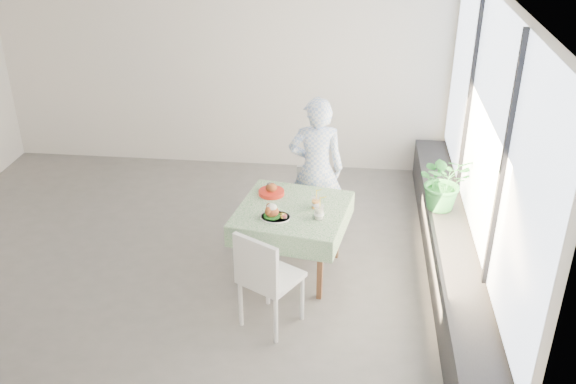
# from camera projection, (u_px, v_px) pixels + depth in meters

# --- Properties ---
(floor) EXTENTS (6.00, 6.00, 0.00)m
(floor) POSITION_uv_depth(u_px,v_px,m) (181.00, 259.00, 6.87)
(floor) COLOR #5E5B59
(floor) RESTS_ON ground
(wall_back) EXTENTS (6.00, 0.02, 2.80)m
(wall_back) POSITION_uv_depth(u_px,v_px,m) (222.00, 65.00, 8.43)
(wall_back) COLOR white
(wall_back) RESTS_ON ground
(wall_front) EXTENTS (6.00, 0.02, 2.80)m
(wall_front) POSITION_uv_depth(u_px,v_px,m) (62.00, 289.00, 4.02)
(wall_front) COLOR white
(wall_front) RESTS_ON ground
(wall_right) EXTENTS (0.02, 5.00, 2.80)m
(wall_right) POSITION_uv_depth(u_px,v_px,m) (486.00, 151.00, 5.94)
(wall_right) COLOR white
(wall_right) RESTS_ON ground
(window_pane) EXTENTS (0.01, 4.80, 2.18)m
(window_pane) POSITION_uv_depth(u_px,v_px,m) (487.00, 126.00, 5.82)
(window_pane) COLOR #D1E0F9
(window_pane) RESTS_ON ground
(window_ledge) EXTENTS (0.40, 4.80, 0.50)m
(window_ledge) POSITION_uv_depth(u_px,v_px,m) (450.00, 254.00, 6.48)
(window_ledge) COLOR black
(window_ledge) RESTS_ON ground
(cafe_table) EXTENTS (1.20, 1.20, 0.74)m
(cafe_table) POSITION_uv_depth(u_px,v_px,m) (292.00, 232.00, 6.46)
(cafe_table) COLOR brown
(cafe_table) RESTS_ON ground
(chair_far) EXTENTS (0.39, 0.39, 0.79)m
(chair_far) POSITION_uv_depth(u_px,v_px,m) (313.00, 217.00, 7.17)
(chair_far) COLOR white
(chair_far) RESTS_ON ground
(chair_near) EXTENTS (0.63, 0.63, 0.98)m
(chair_near) POSITION_uv_depth(u_px,v_px,m) (270.00, 296.00, 5.77)
(chair_near) COLOR white
(chair_near) RESTS_ON ground
(diner) EXTENTS (0.64, 0.45, 1.64)m
(diner) POSITION_uv_depth(u_px,v_px,m) (316.00, 170.00, 6.93)
(diner) COLOR #8CAAE0
(diner) RESTS_ON ground
(main_dish) EXTENTS (0.29, 0.29, 0.15)m
(main_dish) POSITION_uv_depth(u_px,v_px,m) (274.00, 213.00, 6.13)
(main_dish) COLOR white
(main_dish) RESTS_ON cafe_table
(juice_cup_orange) EXTENTS (0.09, 0.09, 0.25)m
(juice_cup_orange) POSITION_uv_depth(u_px,v_px,m) (316.00, 203.00, 6.30)
(juice_cup_orange) COLOR white
(juice_cup_orange) RESTS_ON cafe_table
(juice_cup_lemonade) EXTENTS (0.10, 0.10, 0.28)m
(juice_cup_lemonade) POSITION_uv_depth(u_px,v_px,m) (319.00, 213.00, 6.11)
(juice_cup_lemonade) COLOR white
(juice_cup_lemonade) RESTS_ON cafe_table
(second_dish) EXTENTS (0.26, 0.26, 0.13)m
(second_dish) POSITION_uv_depth(u_px,v_px,m) (271.00, 191.00, 6.57)
(second_dish) COLOR red
(second_dish) RESTS_ON cafe_table
(potted_plant) EXTENTS (0.64, 0.58, 0.63)m
(potted_plant) POSITION_uv_depth(u_px,v_px,m) (445.00, 181.00, 6.69)
(potted_plant) COLOR #277539
(potted_plant) RESTS_ON window_ledge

